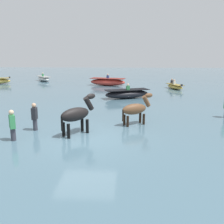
# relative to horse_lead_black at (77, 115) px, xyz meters

# --- Properties ---
(ground_plane) EXTENTS (120.00, 120.00, 0.00)m
(ground_plane) POSITION_rel_horse_lead_black_xyz_m (0.44, -0.37, -1.22)
(ground_plane) COLOR #756B56
(water_surface) EXTENTS (90.00, 90.00, 0.37)m
(water_surface) POSITION_rel_horse_lead_black_xyz_m (0.44, 9.63, -1.04)
(water_surface) COLOR #476675
(water_surface) RESTS_ON ground
(horse_lead_black) EXTENTS (1.48, 1.65, 2.06)m
(horse_lead_black) POSITION_rel_horse_lead_black_xyz_m (0.00, 0.00, 0.00)
(horse_lead_black) COLOR black
(horse_lead_black) RESTS_ON ground
(horse_trailing_bay) EXTENTS (1.63, 1.15, 1.88)m
(horse_trailing_bay) POSITION_rel_horse_lead_black_xyz_m (2.56, 1.68, -0.10)
(horse_trailing_bay) COLOR brown
(horse_trailing_bay) RESTS_ON ground
(boat_near_starboard) EXTENTS (2.79, 3.35, 1.08)m
(boat_near_starboard) POSITION_rel_horse_lead_black_xyz_m (-8.55, 21.62, -0.55)
(boat_near_starboard) COLOR silver
(boat_near_starboard) RESTS_ON water_surface
(boat_far_inshore) EXTENTS (3.76, 2.48, 1.17)m
(boat_far_inshore) POSITION_rel_horse_lead_black_xyz_m (2.16, 9.30, -0.51)
(boat_far_inshore) COLOR black
(boat_far_inshore) RESTS_ON water_surface
(boat_near_port) EXTENTS (4.12, 2.21, 1.28)m
(boat_near_port) POSITION_rel_horse_lead_black_xyz_m (0.03, 17.31, -0.45)
(boat_near_port) COLOR #BC382D
(boat_near_port) RESTS_ON water_surface
(boat_distant_west) EXTENTS (1.59, 2.65, 0.94)m
(boat_distant_west) POSITION_rel_horse_lead_black_xyz_m (6.90, 14.98, -0.60)
(boat_distant_west) COLOR gold
(boat_distant_west) RESTS_ON water_surface
(person_wading_mid) EXTENTS (0.21, 0.33, 1.63)m
(person_wading_mid) POSITION_rel_horse_lead_black_xyz_m (-2.03, 0.49, -0.35)
(person_wading_mid) COLOR #383842
(person_wading_mid) RESTS_ON ground
(person_onlooker_left) EXTENTS (0.34, 0.38, 1.63)m
(person_onlooker_left) POSITION_rel_horse_lead_black_xyz_m (-2.41, -0.94, -0.35)
(person_onlooker_left) COLOR #383842
(person_onlooker_left) RESTS_ON ground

